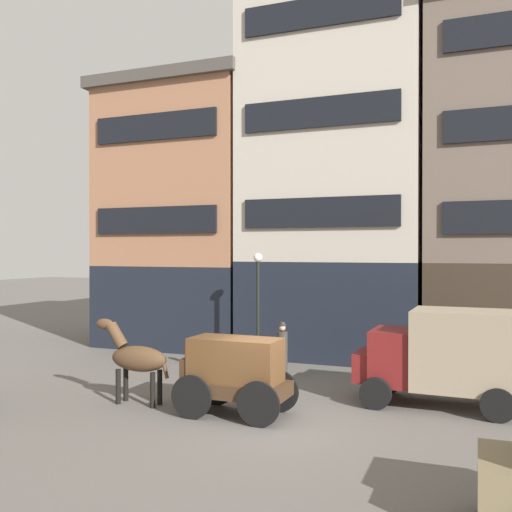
{
  "coord_description": "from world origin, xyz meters",
  "views": [
    {
      "loc": [
        4.99,
        -13.17,
        4.21
      ],
      "look_at": [
        -1.2,
        2.15,
        4.05
      ],
      "focal_mm": 40.69,
      "sensor_mm": 36.0,
      "label": 1
    }
  ],
  "objects_px": {
    "streetlamp_curbside": "(258,294)",
    "delivery_truck_near": "(445,354)",
    "pedestrian_officer": "(282,346)",
    "draft_horse": "(136,358)",
    "cargo_wagon": "(234,370)",
    "fire_hydrant_curbside": "(188,352)"
  },
  "relations": [
    {
      "from": "draft_horse",
      "to": "delivery_truck_near",
      "type": "xyz_separation_m",
      "value": [
        7.88,
        2.83,
        0.15
      ]
    },
    {
      "from": "pedestrian_officer",
      "to": "fire_hydrant_curbside",
      "type": "height_order",
      "value": "pedestrian_officer"
    },
    {
      "from": "cargo_wagon",
      "to": "streetlamp_curbside",
      "type": "height_order",
      "value": "streetlamp_curbside"
    },
    {
      "from": "streetlamp_curbside",
      "to": "fire_hydrant_curbside",
      "type": "relative_size",
      "value": 4.96
    },
    {
      "from": "cargo_wagon",
      "to": "pedestrian_officer",
      "type": "distance_m",
      "value": 4.99
    },
    {
      "from": "pedestrian_officer",
      "to": "streetlamp_curbside",
      "type": "relative_size",
      "value": 0.44
    },
    {
      "from": "pedestrian_officer",
      "to": "streetlamp_curbside",
      "type": "bearing_deg",
      "value": 148.24
    },
    {
      "from": "draft_horse",
      "to": "streetlamp_curbside",
      "type": "xyz_separation_m",
      "value": [
        1.33,
        5.69,
        1.4
      ]
    },
    {
      "from": "draft_horse",
      "to": "streetlamp_curbside",
      "type": "relative_size",
      "value": 0.57
    },
    {
      "from": "delivery_truck_near",
      "to": "streetlamp_curbside",
      "type": "height_order",
      "value": "streetlamp_curbside"
    },
    {
      "from": "draft_horse",
      "to": "pedestrian_officer",
      "type": "relative_size",
      "value": 1.3
    },
    {
      "from": "cargo_wagon",
      "to": "streetlamp_curbside",
      "type": "bearing_deg",
      "value": 105.86
    },
    {
      "from": "cargo_wagon",
      "to": "fire_hydrant_curbside",
      "type": "bearing_deg",
      "value": 128.16
    },
    {
      "from": "pedestrian_officer",
      "to": "streetlamp_curbside",
      "type": "height_order",
      "value": "streetlamp_curbside"
    },
    {
      "from": "cargo_wagon",
      "to": "fire_hydrant_curbside",
      "type": "xyz_separation_m",
      "value": [
        -4.39,
        5.59,
        -0.72
      ]
    },
    {
      "from": "cargo_wagon",
      "to": "draft_horse",
      "type": "distance_m",
      "value": 2.95
    },
    {
      "from": "delivery_truck_near",
      "to": "fire_hydrant_curbside",
      "type": "height_order",
      "value": "delivery_truck_near"
    },
    {
      "from": "pedestrian_officer",
      "to": "streetlamp_curbside",
      "type": "xyz_separation_m",
      "value": [
        -1.18,
        0.73,
        1.69
      ]
    },
    {
      "from": "draft_horse",
      "to": "streetlamp_curbside",
      "type": "height_order",
      "value": "streetlamp_curbside"
    },
    {
      "from": "delivery_truck_near",
      "to": "streetlamp_curbside",
      "type": "xyz_separation_m",
      "value": [
        -6.55,
        2.86,
        1.25
      ]
    },
    {
      "from": "delivery_truck_near",
      "to": "fire_hydrant_curbside",
      "type": "bearing_deg",
      "value": 163.54
    },
    {
      "from": "streetlamp_curbside",
      "to": "delivery_truck_near",
      "type": "bearing_deg",
      "value": -23.59
    }
  ]
}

